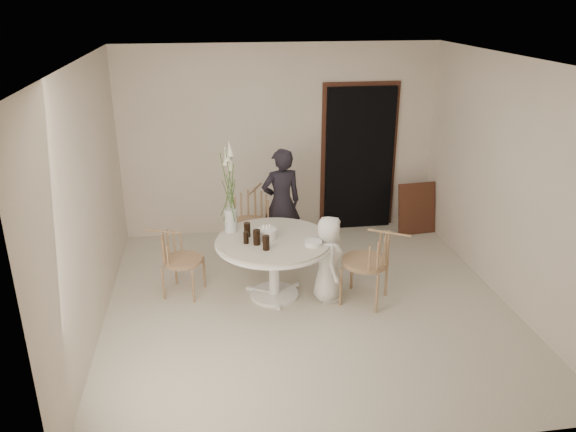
{
  "coord_description": "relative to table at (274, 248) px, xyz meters",
  "views": [
    {
      "loc": [
        -1.04,
        -5.48,
        3.29
      ],
      "look_at": [
        -0.18,
        0.3,
        0.98
      ],
      "focal_mm": 35.0,
      "sensor_mm": 36.0,
      "label": 1
    }
  ],
  "objects": [
    {
      "name": "chair_right",
      "position": [
        1.11,
        -0.32,
        -0.03
      ],
      "size": [
        0.68,
        0.67,
        0.91
      ],
      "rotation": [
        0.0,
        0.0,
        -2.12
      ],
      "color": "tan",
      "rests_on": "ground"
    },
    {
      "name": "girl",
      "position": [
        0.24,
        1.14,
        0.12
      ],
      "size": [
        0.59,
        0.45,
        1.47
      ],
      "primitive_type": "imported",
      "rotation": [
        0.0,
        0.0,
        3.34
      ],
      "color": "black",
      "rests_on": "ground"
    },
    {
      "name": "plate_stack",
      "position": [
        0.41,
        -0.23,
        0.14
      ],
      "size": [
        0.22,
        0.22,
        0.05
      ],
      "primitive_type": "cylinder",
      "rotation": [
        0.0,
        0.0,
        0.12
      ],
      "color": "white",
      "rests_on": "table"
    },
    {
      "name": "cola_tumbler_a",
      "position": [
        -0.2,
        -0.12,
        0.2
      ],
      "size": [
        0.09,
        0.09,
        0.17
      ],
      "primitive_type": "cylinder",
      "rotation": [
        0.0,
        0.0,
        -0.16
      ],
      "color": "black",
      "rests_on": "table"
    },
    {
      "name": "ground",
      "position": [
        0.35,
        -0.25,
        -0.62
      ],
      "size": [
        4.5,
        4.5,
        0.0
      ],
      "primitive_type": "plane",
      "color": "silver",
      "rests_on": "ground"
    },
    {
      "name": "cola_tumbler_b",
      "position": [
        -0.12,
        -0.27,
        0.2
      ],
      "size": [
        0.09,
        0.09,
        0.16
      ],
      "primitive_type": "cylinder",
      "rotation": [
        0.0,
        0.0,
        0.14
      ],
      "color": "black",
      "rests_on": "table"
    },
    {
      "name": "cola_tumbler_c",
      "position": [
        -0.32,
        -0.07,
        0.18
      ],
      "size": [
        0.07,
        0.07,
        0.13
      ],
      "primitive_type": "cylinder",
      "rotation": [
        0.0,
        0.0,
        0.19
      ],
      "color": "black",
      "rests_on": "table"
    },
    {
      "name": "doorway",
      "position": [
        1.5,
        1.94,
        0.43
      ],
      "size": [
        1.0,
        0.1,
        2.1
      ],
      "primitive_type": "cube",
      "color": "black",
      "rests_on": "ground"
    },
    {
      "name": "door_trim",
      "position": [
        1.5,
        1.98,
        0.49
      ],
      "size": [
        1.12,
        0.03,
        2.22
      ],
      "primitive_type": "cube",
      "color": "#5B2F1F",
      "rests_on": "ground"
    },
    {
      "name": "chair_left",
      "position": [
        -1.14,
        0.26,
        -0.11
      ],
      "size": [
        0.56,
        0.54,
        0.79
      ],
      "rotation": [
        0.0,
        0.0,
        1.21
      ],
      "color": "tan",
      "rests_on": "ground"
    },
    {
      "name": "birthday_cake",
      "position": [
        -0.08,
        0.04,
        0.17
      ],
      "size": [
        0.22,
        0.22,
        0.16
      ],
      "rotation": [
        0.0,
        0.0,
        -0.3
      ],
      "color": "white",
      "rests_on": "table"
    },
    {
      "name": "table",
      "position": [
        0.0,
        0.0,
        0.0
      ],
      "size": [
        1.33,
        1.33,
        0.73
      ],
      "color": "white",
      "rests_on": "ground"
    },
    {
      "name": "picture_frame",
      "position": [
        2.3,
        1.57,
        -0.24
      ],
      "size": [
        0.58,
        0.22,
        0.75
      ],
      "primitive_type": "cube",
      "rotation": [
        -0.17,
        0.0,
        0.09
      ],
      "color": "#5B2F1F",
      "rests_on": "ground"
    },
    {
      "name": "cola_tumbler_d",
      "position": [
        -0.29,
        0.12,
        0.2
      ],
      "size": [
        0.08,
        0.08,
        0.16
      ],
      "primitive_type": "cylinder",
      "rotation": [
        0.0,
        0.0,
        -0.1
      ],
      "color": "black",
      "rests_on": "table"
    },
    {
      "name": "boy",
      "position": [
        0.6,
        -0.15,
        -0.11
      ],
      "size": [
        0.35,
        0.52,
        1.02
      ],
      "primitive_type": "imported",
      "rotation": [
        0.0,
        0.0,
        1.51
      ],
      "color": "white",
      "rests_on": "ground"
    },
    {
      "name": "room_shell",
      "position": [
        0.35,
        -0.25,
        1.0
      ],
      "size": [
        4.5,
        4.5,
        4.5
      ],
      "color": "silver",
      "rests_on": "ground"
    },
    {
      "name": "flower_vase",
      "position": [
        -0.46,
        0.29,
        0.53
      ],
      "size": [
        0.15,
        0.15,
        1.08
      ],
      "rotation": [
        0.0,
        0.0,
        0.34
      ],
      "color": "silver",
      "rests_on": "table"
    },
    {
      "name": "chair_far",
      "position": [
        -0.15,
        1.15,
        -0.02
      ],
      "size": [
        0.65,
        0.67,
        0.92
      ],
      "rotation": [
        0.0,
        0.0,
        -0.43
      ],
      "color": "tan",
      "rests_on": "ground"
    }
  ]
}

